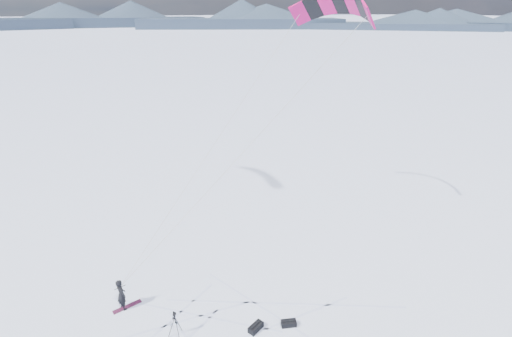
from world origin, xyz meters
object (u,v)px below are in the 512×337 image
tripod (175,321)px  gear_bag_b (289,323)px  gear_bag_a (256,327)px  snowboard (127,307)px  snowkiter (124,308)px

tripod → gear_bag_b: size_ratio=1.76×
gear_bag_a → gear_bag_b: 1.57m
snowboard → gear_bag_a: bearing=-49.7°
tripod → gear_bag_a: bearing=-57.5°
gear_bag_b → snowkiter: bearing=164.9°
snowkiter → gear_bag_a: snowkiter is taller
snowkiter → gear_bag_a: (5.19, -4.28, 0.15)m
gear_bag_a → gear_bag_b: gear_bag_a is taller
tripod → gear_bag_b: tripod is taller
snowboard → gear_bag_b: size_ratio=1.80×
tripod → gear_bag_a: (3.36, -1.34, -0.75)m
snowkiter → tripod: 3.58m
snowkiter → gear_bag_b: snowkiter is taller
snowkiter → tripod: size_ratio=1.24×
snowkiter → tripod: tripod is taller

